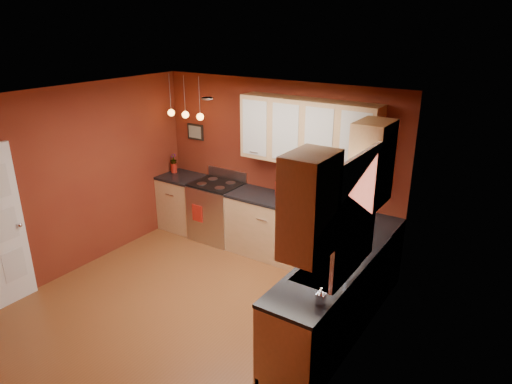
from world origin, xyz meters
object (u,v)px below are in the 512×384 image
Objects in this scene: coffee_maker at (347,205)px; soap_pump at (321,296)px; sink at (326,274)px; gas_range at (217,211)px; red_canister at (279,189)px.

soap_pump is at bearing -78.62° from coffee_maker.
sink reaches higher than coffee_maker.
gas_range is 4.14× the size of coffee_maker.
soap_pump is at bearing -35.94° from gas_range.
red_canister is 2.77m from soap_pump.
gas_range is 5.38× the size of red_canister.
red_canister reaches higher than gas_range.
red_canister is at bearing 171.44° from coffee_maker.
gas_range is 1.24m from red_canister.
sink is (2.62, -1.50, 0.43)m from gas_range.
red_canister is (1.10, 0.11, 0.56)m from gas_range.
sink is 4.15× the size of soap_pump.
gas_range is 3.05m from sink.
red_canister is (-1.52, 1.62, 0.13)m from sink.
sink is at bearing 110.62° from soap_pump.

